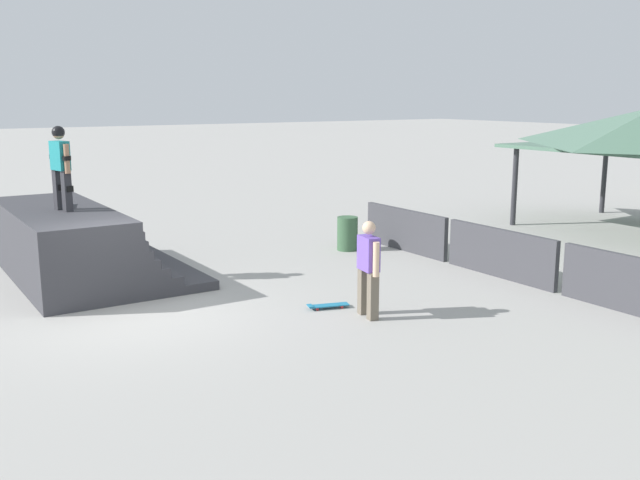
% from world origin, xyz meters
% --- Properties ---
extents(ground_plane, '(160.00, 160.00, 0.00)m').
position_xyz_m(ground_plane, '(0.00, 0.00, 0.00)').
color(ground_plane, '#A3A09B').
extents(quarter_pipe_ramp, '(5.13, 3.40, 1.53)m').
position_xyz_m(quarter_pipe_ramp, '(-3.28, -0.11, 0.69)').
color(quarter_pipe_ramp, '#38383D').
rests_on(quarter_pipe_ramp, ground).
extents(skater_on_deck, '(0.74, 0.34, 1.72)m').
position_xyz_m(skater_on_deck, '(-2.95, -0.34, 2.52)').
color(skater_on_deck, '#2D2D33').
rests_on(skater_on_deck, quarter_pipe_ramp).
extents(skateboard_on_deck, '(0.79, 0.42, 0.09)m').
position_xyz_m(skateboard_on_deck, '(-3.38, -0.18, 1.59)').
color(skateboard_on_deck, green).
rests_on(skateboard_on_deck, quarter_pipe_ramp).
extents(bystander_walking, '(0.70, 0.30, 1.72)m').
position_xyz_m(bystander_walking, '(2.34, 3.53, 0.96)').
color(bystander_walking, '#6B6051').
rests_on(bystander_walking, ground).
extents(skateboard_on_ground, '(0.41, 0.80, 0.09)m').
position_xyz_m(skateboard_on_ground, '(1.54, 3.19, 0.06)').
color(skateboard_on_ground, red).
rests_on(skateboard_on_ground, ground).
extents(barrier_fence, '(9.40, 0.12, 1.05)m').
position_xyz_m(barrier_fence, '(1.60, 7.61, 0.53)').
color(barrier_fence, '#3D3D42').
rests_on(barrier_fence, ground).
extents(trash_bin, '(0.52, 0.52, 0.85)m').
position_xyz_m(trash_bin, '(-2.43, 6.42, 0.42)').
color(trash_bin, '#385B3D').
rests_on(trash_bin, ground).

